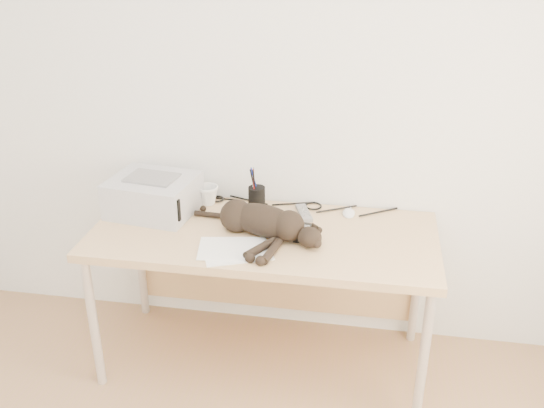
% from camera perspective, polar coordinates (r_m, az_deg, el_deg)
% --- Properties ---
extents(wall_back, '(3.50, 0.00, 3.50)m').
position_cam_1_polar(wall_back, '(2.93, 0.39, 10.35)').
color(wall_back, white).
rests_on(wall_back, floor).
extents(desk, '(1.60, 0.70, 0.74)m').
position_cam_1_polar(desk, '(2.94, -0.52, -4.20)').
color(desk, '#D3B57C').
rests_on(desk, floor).
extents(printer, '(0.44, 0.39, 0.19)m').
position_cam_1_polar(printer, '(3.02, -11.10, 0.84)').
color(printer, '#B1B2B7').
rests_on(printer, desk).
extents(papers, '(0.36, 0.30, 0.01)m').
position_cam_1_polar(papers, '(2.66, -3.54, -4.34)').
color(papers, white).
rests_on(papers, desk).
extents(cat, '(0.65, 0.45, 0.16)m').
position_cam_1_polar(cat, '(2.75, -1.15, -1.67)').
color(cat, black).
rests_on(cat, desk).
extents(mug, '(0.15, 0.15, 0.10)m').
position_cam_1_polar(mug, '(3.08, -6.04, 0.83)').
color(mug, white).
rests_on(mug, desk).
extents(pen_cup, '(0.08, 0.08, 0.21)m').
position_cam_1_polar(pen_cup, '(3.01, -1.45, 0.62)').
color(pen_cup, black).
rests_on(pen_cup, desk).
extents(remote_grey, '(0.11, 0.18, 0.02)m').
position_cam_1_polar(remote_grey, '(2.97, 3.03, -0.86)').
color(remote_grey, gray).
rests_on(remote_grey, desk).
extents(remote_black, '(0.07, 0.18, 0.02)m').
position_cam_1_polar(remote_black, '(2.79, 2.93, -2.71)').
color(remote_black, black).
rests_on(remote_black, desk).
extents(mouse, '(0.06, 0.11, 0.03)m').
position_cam_1_polar(mouse, '(2.99, 7.24, -0.67)').
color(mouse, white).
rests_on(mouse, desk).
extents(cable_tangle, '(1.36, 0.09, 0.01)m').
position_cam_1_polar(cable_tangle, '(3.08, 0.21, 0.08)').
color(cable_tangle, black).
rests_on(cable_tangle, desk).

